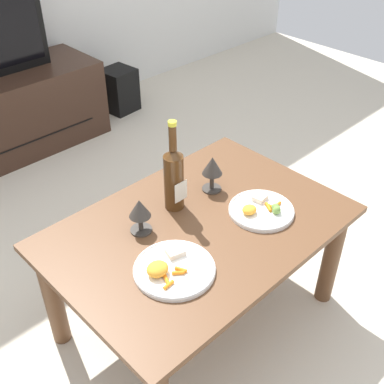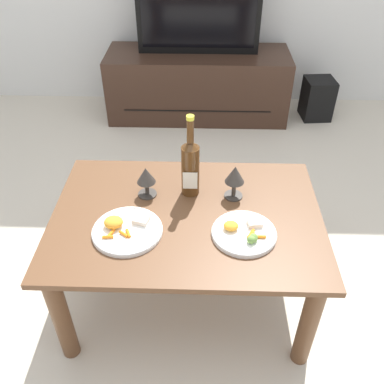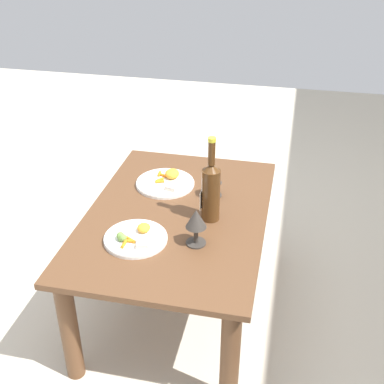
# 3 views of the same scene
# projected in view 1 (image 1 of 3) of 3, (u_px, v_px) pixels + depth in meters

# --- Properties ---
(ground_plane) EXTENTS (6.40, 6.40, 0.00)m
(ground_plane) POSITION_uv_depth(u_px,v_px,m) (198.00, 316.00, 2.02)
(ground_plane) COLOR beige
(dining_table) EXTENTS (1.07, 0.74, 0.50)m
(dining_table) POSITION_uv_depth(u_px,v_px,m) (199.00, 244.00, 1.78)
(dining_table) COLOR brown
(dining_table) RESTS_ON ground_plane
(floor_speaker) EXTENTS (0.23, 0.23, 0.31)m
(floor_speaker) POSITION_uv_depth(u_px,v_px,m) (119.00, 90.00, 3.48)
(floor_speaker) COLOR black
(floor_speaker) RESTS_ON ground_plane
(wine_bottle) EXTENTS (0.07, 0.08, 0.36)m
(wine_bottle) POSITION_uv_depth(u_px,v_px,m) (174.00, 176.00, 1.73)
(wine_bottle) COLOR #4C2D14
(wine_bottle) RESTS_ON dining_table
(goblet_left) EXTENTS (0.08, 0.08, 0.14)m
(goblet_left) POSITION_uv_depth(u_px,v_px,m) (140.00, 210.00, 1.65)
(goblet_left) COLOR #38332D
(goblet_left) RESTS_ON dining_table
(goblet_right) EXTENTS (0.08, 0.08, 0.15)m
(goblet_right) POSITION_uv_depth(u_px,v_px,m) (212.00, 168.00, 1.84)
(goblet_right) COLOR #38332D
(goblet_right) RESTS_ON dining_table
(dinner_plate_left) EXTENTS (0.27, 0.27, 0.05)m
(dinner_plate_left) POSITION_uv_depth(u_px,v_px,m) (173.00, 268.00, 1.53)
(dinner_plate_left) COLOR white
(dinner_plate_left) RESTS_ON dining_table
(dinner_plate_right) EXTENTS (0.24, 0.24, 0.04)m
(dinner_plate_right) POSITION_uv_depth(u_px,v_px,m) (262.00, 209.00, 1.78)
(dinner_plate_right) COLOR white
(dinner_plate_right) RESTS_ON dining_table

